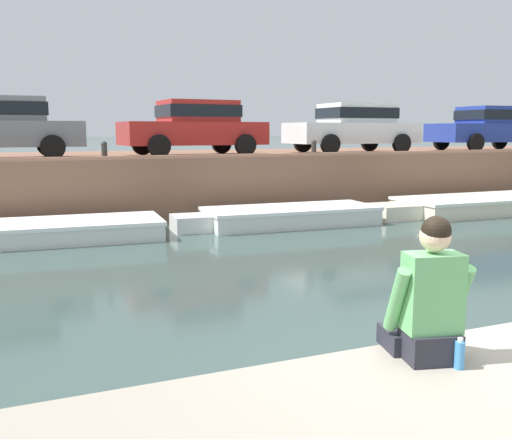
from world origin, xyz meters
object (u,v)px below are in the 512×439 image
Objects in this scene: boat_moored_central_white at (283,217)px; car_centre_red at (195,125)px; boat_moored_west_white at (31,232)px; person_seated_left at (429,304)px; car_right_inner_white at (354,126)px; mooring_bollard_east at (314,147)px; car_rightmost_blue at (491,126)px; bottle_drink at (460,355)px; boat_moored_east_cream at (486,205)px; mooring_bollard_mid at (104,150)px.

car_centre_red reaches higher than boat_moored_central_white.
boat_moored_west_white is 6.26× the size of person_seated_left.
boat_moored_central_white is at bearing -141.39° from car_right_inner_white.
car_right_inner_white is at bearing -0.03° from car_centre_red.
boat_moored_west_white is at bearing -167.80° from mooring_bollard_east.
car_rightmost_blue is (9.69, 3.16, 2.26)m from boat_moored_central_white.
car_rightmost_blue is 18.58m from person_seated_left.
person_seated_left is (-5.35, -11.55, -0.66)m from mooring_bollard_east.
bottle_drink reaches higher than boat_moored_central_white.
boat_moored_west_white is at bearing -162.71° from car_right_inner_white.
car_centre_red is at bearing 155.53° from mooring_bollard_east.
boat_moored_east_cream is at bearing -1.72° from boat_moored_central_white.
boat_moored_west_white is 16.01m from car_rightmost_blue.
car_right_inner_white is 8.15m from mooring_bollard_mid.
boat_moored_central_white is 1.25× the size of car_right_inner_white.
car_right_inner_white is 15.23m from bottle_drink.
boat_moored_central_white is 11.69× the size of mooring_bollard_mid.
car_rightmost_blue reaches higher than mooring_bollard_mid.
car_rightmost_blue is at bearing 44.35° from person_seated_left.
mooring_bollard_mid and mooring_bollard_east have the same top height.
mooring_bollard_east is at bearing 157.02° from boat_moored_east_cream.
mooring_bollard_east reaches higher than boat_moored_central_white.
boat_moored_central_white is at bearing -1.04° from boat_moored_west_white.
car_right_inner_white is (9.82, 3.06, 2.28)m from boat_moored_west_white.
car_rightmost_blue is 21.58× the size of bottle_drink.
mooring_bollard_mid is at bearing -170.04° from car_right_inner_white.
bottle_drink is (0.56, -11.78, -0.93)m from mooring_bollard_mid.
car_right_inner_white is (5.28, -0.00, 0.00)m from car_centre_red.
boat_moored_central_white is 5.55m from car_right_inner_white.
mooring_bollard_mid is at bearing -152.73° from car_centre_red.
mooring_bollard_mid is at bearing 180.00° from mooring_bollard_east.
boat_moored_west_white is 10.43m from bottle_drink.
car_right_inner_white is at bearing 17.29° from boat_moored_west_white.
mooring_bollard_mid is 0.46× the size of person_seated_left.
boat_moored_east_cream is at bearing -54.21° from car_right_inner_white.
car_centre_red and car_right_inner_white have the same top height.
person_seated_left is (-9.95, -9.60, 0.99)m from boat_moored_east_cream.
car_rightmost_blue reaches higher than boat_moored_west_white.
boat_moored_central_white is 3.00m from mooring_bollard_east.
car_rightmost_blue reaches higher than boat_moored_east_cream.
mooring_bollard_east is 0.46× the size of person_seated_left.
car_centre_red is 20.01× the size of bottle_drink.
car_centre_red is at bearing 27.27° from mooring_bollard_mid.
boat_moored_central_white is 1.18× the size of car_rightmost_blue.
mooring_bollard_east is at bearing -169.94° from car_rightmost_blue.
person_seated_left is 0.37m from bottle_drink.
car_centre_red is at bearing 179.97° from car_right_inner_white.
car_rightmost_blue is (3.31, 3.35, 2.26)m from boat_moored_east_cream.
boat_moored_central_white is 6.39m from boat_moored_east_cream.
boat_moored_central_white reaches higher than boat_moored_west_white.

